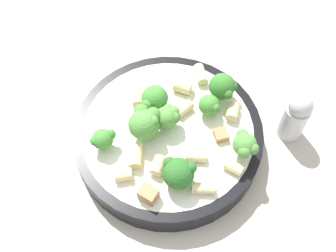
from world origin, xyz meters
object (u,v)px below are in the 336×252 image
at_px(broccoli_floret_5, 178,173).
at_px(rigatoni_4, 233,112).
at_px(rigatoni_3, 234,167).
at_px(rigatoni_6, 136,156).
at_px(rigatoni_1, 196,157).
at_px(rigatoni_2, 183,87).
at_px(broccoli_floret_2, 245,145).
at_px(broccoli_floret_7, 153,99).
at_px(rigatoni_10, 184,109).
at_px(rigatoni_5, 123,175).
at_px(chicken_chunk_1, 148,194).
at_px(rigatoni_7, 201,74).
at_px(rigatoni_8, 137,97).
at_px(chicken_chunk_0, 221,135).
at_px(broccoli_floret_3, 211,106).
at_px(pepper_shaker, 296,116).
at_px(broccoli_floret_0, 103,139).
at_px(rigatoni_9, 205,188).
at_px(pasta_bowl, 168,136).
at_px(broccoli_floret_1, 169,116).
at_px(rigatoni_0, 158,166).
at_px(broccoli_floret_6, 223,87).
at_px(broccoli_floret_4, 145,122).

xyz_separation_m(broccoli_floret_5, rigatoni_4, (-0.05, 0.11, -0.01)).
xyz_separation_m(rigatoni_3, rigatoni_6, (-0.07, -0.10, 0.00)).
height_order(rigatoni_1, rigatoni_2, rigatoni_2).
xyz_separation_m(broccoli_floret_2, rigatoni_2, (-0.12, -0.02, -0.02)).
relative_size(broccoli_floret_7, rigatoni_1, 1.61).
bearing_deg(rigatoni_10, rigatoni_2, 156.00).
height_order(rigatoni_5, chicken_chunk_1, chicken_chunk_1).
distance_m(rigatoni_2, rigatoni_7, 0.03).
distance_m(rigatoni_2, rigatoni_8, 0.06).
xyz_separation_m(chicken_chunk_0, chicken_chunk_1, (0.03, -0.12, 0.00)).
xyz_separation_m(broccoli_floret_2, rigatoni_3, (0.01, -0.02, -0.02)).
height_order(broccoli_floret_7, rigatoni_8, broccoli_floret_7).
distance_m(broccoli_floret_3, rigatoni_3, 0.09).
height_order(broccoli_floret_3, rigatoni_5, broccoli_floret_3).
height_order(rigatoni_7, chicken_chunk_1, chicken_chunk_1).
relative_size(broccoli_floret_3, pepper_shaker, 0.40).
distance_m(broccoli_floret_7, rigatoni_10, 0.04).
distance_m(broccoli_floret_0, chicken_chunk_0, 0.15).
bearing_deg(rigatoni_9, broccoli_floret_5, -136.69).
bearing_deg(rigatoni_8, rigatoni_2, 78.57).
xyz_separation_m(broccoli_floret_5, broccoli_floret_7, (-0.11, 0.02, 0.00)).
distance_m(pasta_bowl, pepper_shaker, 0.17).
bearing_deg(broccoli_floret_1, broccoli_floret_0, -95.54).
bearing_deg(rigatoni_0, rigatoni_10, 131.78).
height_order(broccoli_floret_2, broccoli_floret_6, broccoli_floret_6).
xyz_separation_m(broccoli_floret_2, broccoli_floret_4, (-0.08, -0.10, 0.00)).
bearing_deg(rigatoni_0, rigatoni_1, 79.01).
bearing_deg(chicken_chunk_0, rigatoni_2, -173.43).
relative_size(broccoli_floret_4, rigatoni_0, 2.08).
bearing_deg(rigatoni_8, pepper_shaker, 55.81).
xyz_separation_m(rigatoni_1, rigatoni_10, (-0.07, 0.02, 0.00)).
height_order(broccoli_floret_0, rigatoni_10, broccoli_floret_0).
distance_m(pasta_bowl, rigatoni_9, 0.10).
height_order(broccoli_floret_3, rigatoni_6, broccoli_floret_3).
xyz_separation_m(broccoli_floret_4, rigatoni_1, (0.06, 0.04, -0.02)).
xyz_separation_m(broccoli_floret_1, broccoli_floret_7, (-0.03, -0.01, 0.00)).
distance_m(rigatoni_6, rigatoni_10, 0.09).
bearing_deg(rigatoni_6, broccoli_floret_6, 103.55).
distance_m(broccoli_floret_4, rigatoni_1, 0.08).
bearing_deg(rigatoni_8, pasta_bowl, 15.25).
bearing_deg(rigatoni_4, broccoli_floret_3, -119.69).
bearing_deg(rigatoni_1, pasta_bowl, -167.26).
relative_size(broccoli_floret_1, rigatoni_10, 1.50).
xyz_separation_m(broccoli_floret_3, broccoli_floret_6, (-0.02, 0.03, 0.01)).
bearing_deg(rigatoni_0, chicken_chunk_1, -42.43).
distance_m(rigatoni_5, rigatoni_9, 0.10).
height_order(broccoli_floret_5, rigatoni_8, broccoli_floret_5).
xyz_separation_m(rigatoni_5, rigatoni_9, (0.06, 0.08, -0.00)).
distance_m(rigatoni_0, rigatoni_4, 0.12).
bearing_deg(rigatoni_4, rigatoni_7, -174.03).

